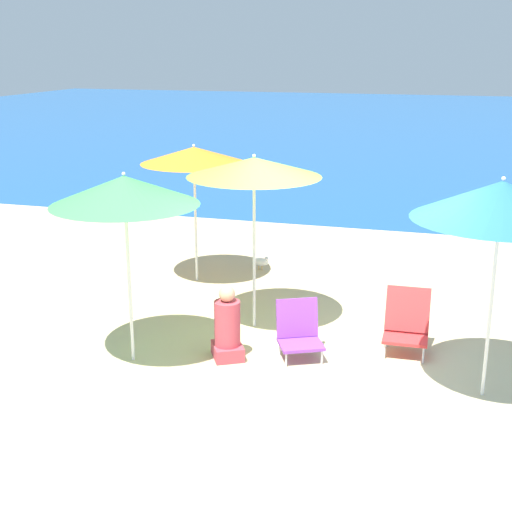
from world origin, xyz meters
name	(u,v)px	position (x,y,z in m)	size (l,w,h in m)	color
ground_plane	(330,366)	(0.00, 0.00, 0.00)	(60.00, 60.00, 0.00)	#D1BA89
sea_water	(438,124)	(0.00, 26.25, 0.00)	(60.00, 40.00, 0.01)	#1E5699
beach_umbrella_orange	(194,155)	(-2.49, 2.42, 1.89)	(1.55, 1.55, 2.05)	white
beach_umbrella_green	(124,191)	(-2.16, -0.45, 1.94)	(1.59, 1.59, 2.14)	white
beach_umbrella_lime	(254,167)	(-1.14, 0.90, 2.02)	(1.62, 1.62, 2.18)	white
beach_umbrella_blue	(501,201)	(1.61, -0.22, 2.01)	(1.69, 1.69, 2.24)	white
beach_chair_red	(407,322)	(0.76, 0.66, 0.35)	(0.52, 0.53, 0.73)	silver
beach_chair_purple	(299,331)	(-0.40, 0.19, 0.31)	(0.63, 0.62, 0.65)	silver
person_seated_near	(227,329)	(-1.16, -0.10, 0.35)	(0.47, 0.49, 0.86)	#BF3F4C
seagull	(261,262)	(-1.70, 3.17, 0.14)	(0.27, 0.11, 0.23)	gold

